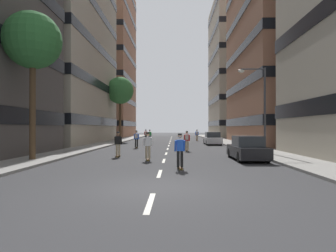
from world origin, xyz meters
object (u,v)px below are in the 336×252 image
Objects in this scene: parked_car_mid at (247,149)px; streetlamp_right at (260,100)px; street_tree_mid at (33,42)px; skater_0 at (197,134)px; skater_2 at (187,139)px; skater_5 at (180,149)px; skater_1 at (136,138)px; street_tree_near at (120,91)px; skater_7 at (148,145)px; skater_3 at (146,134)px; skater_6 at (150,135)px; parked_car_near at (212,139)px; skater_4 at (118,143)px.

streetlamp_right is (1.98, 4.06, 3.44)m from parked_car_mid.
street_tree_mid is 4.98× the size of skater_0.
skater_5 is at bearing -94.16° from skater_2.
skater_1 is at bearing 67.98° from street_tree_mid.
street_tree_near is 5.54× the size of skater_1.
skater_7 is (-6.23, -0.37, 0.29)m from parked_car_mid.
skater_3 is at bearing 16.35° from street_tree_near.
skater_6 is at bearing 89.12° from skater_1.
street_tree_mid is (0.00, -27.97, -0.62)m from street_tree_near.
parked_car_near is at bearing -84.31° from skater_0.
parked_car_mid is (0.00, -16.84, 0.00)m from parked_car_near.
skater_2 is at bearing 85.84° from skater_5.
skater_7 is (-1.92, 3.72, 0.00)m from skater_5.
skater_6 is (-8.18, 6.75, 0.29)m from parked_car_near.
parked_car_near is 10.47m from skater_1.
skater_1 and skater_3 have the same top height.
skater_2 is at bearing -74.86° from skater_3.
street_tree_mid reaches higher than parked_car_mid.
parked_car_near is 17.98m from street_tree_near.
street_tree_mid is 4.98× the size of skater_7.
streetlamp_right is at bearing -65.00° from skater_3.
street_tree_near is at bearing 115.81° from skater_2.
skater_4 is (0.68, -26.23, -0.03)m from skater_3.
parked_car_mid is at bearing 43.49° from skater_5.
skater_3 is at bearing 176.01° from skater_0.
streetlamp_right reaches higher than skater_2.
skater_3 is at bearing 102.79° from skater_6.
street_tree_near is 5.54× the size of skater_5.
skater_0 is 1.00× the size of skater_2.
skater_5 is at bearing -18.78° from street_tree_mid.
street_tree_near is 13.86m from skater_0.
skater_1 is (-8.38, -6.26, 0.32)m from parked_car_near.
street_tree_mid is 4.98× the size of skater_2.
skater_5 reaches higher than parked_car_mid.
skater_2 is 1.00× the size of skater_7.
skater_6 is at bearing 97.97° from skater_5.
skater_3 is (-9.19, 28.02, 0.32)m from parked_car_mid.
skater_3 reaches higher than parked_car_mid.
parked_car_mid is 27.48m from skater_0.
street_tree_mid is 14.04m from skater_1.
street_tree_mid is 8.26m from skater_4.
skater_2 is at bearing -64.19° from street_tree_near.
parked_car_near is 13.38m from streetlamp_right.
skater_4 is 7.22m from skater_5.
skater_6 and skater_7 have the same top height.
street_tree_near is 27.60m from streetlamp_right.
skater_2 and skater_6 have the same top height.
parked_car_mid is at bearing -71.85° from skater_3.
skater_2 is (4.88, -3.58, 0.00)m from skater_1.
skater_3 is at bearing 108.15° from parked_car_mid.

